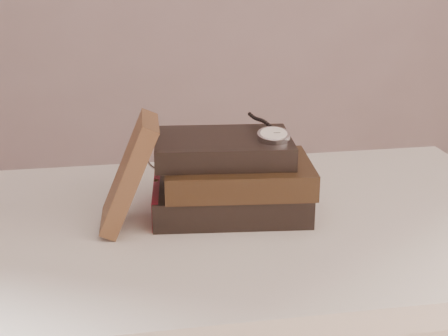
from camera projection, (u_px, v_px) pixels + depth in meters
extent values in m
cube|color=beige|center=(233.00, 229.00, 1.05)|extent=(1.00, 0.60, 0.04)
cube|color=white|center=(233.00, 262.00, 1.07)|extent=(0.88, 0.49, 0.08)
cylinder|color=white|center=(406.00, 320.00, 1.48)|extent=(0.05, 0.05, 0.71)
cube|color=black|center=(230.00, 198.00, 1.06)|extent=(0.26, 0.20, 0.05)
cube|color=beige|center=(232.00, 198.00, 1.06)|extent=(0.25, 0.18, 0.04)
cube|color=gold|center=(157.00, 194.00, 1.08)|extent=(0.01, 0.01, 0.05)
cube|color=maroon|center=(157.00, 199.00, 1.06)|extent=(0.03, 0.16, 0.05)
cube|color=black|center=(238.00, 174.00, 1.04)|extent=(0.25, 0.18, 0.04)
cube|color=beige|center=(240.00, 174.00, 1.04)|extent=(0.24, 0.17, 0.03)
cube|color=gold|center=(168.00, 171.00, 1.06)|extent=(0.01, 0.01, 0.04)
cube|color=black|center=(223.00, 148.00, 1.05)|extent=(0.23, 0.17, 0.04)
cube|color=beige|center=(225.00, 148.00, 1.05)|extent=(0.22, 0.16, 0.03)
cube|color=gold|center=(158.00, 145.00, 1.06)|extent=(0.01, 0.01, 0.04)
cube|color=#3F2818|center=(129.00, 173.00, 0.99)|extent=(0.10, 0.12, 0.17)
cylinder|color=silver|center=(274.00, 136.00, 1.02)|extent=(0.06, 0.06, 0.02)
cylinder|color=white|center=(274.00, 134.00, 1.02)|extent=(0.05, 0.05, 0.01)
torus|color=silver|center=(274.00, 134.00, 1.02)|extent=(0.05, 0.05, 0.01)
cylinder|color=silver|center=(271.00, 131.00, 1.05)|extent=(0.01, 0.01, 0.01)
cube|color=black|center=(273.00, 132.00, 1.02)|extent=(0.00, 0.01, 0.00)
cube|color=black|center=(277.00, 133.00, 1.02)|extent=(0.01, 0.00, 0.00)
sphere|color=black|center=(270.00, 126.00, 1.05)|extent=(0.01, 0.01, 0.01)
sphere|color=black|center=(268.00, 124.00, 1.06)|extent=(0.01, 0.01, 0.01)
sphere|color=black|center=(266.00, 123.00, 1.07)|extent=(0.01, 0.01, 0.01)
sphere|color=black|center=(264.00, 121.00, 1.07)|extent=(0.01, 0.01, 0.01)
sphere|color=black|center=(262.00, 120.00, 1.08)|extent=(0.01, 0.01, 0.01)
sphere|color=black|center=(259.00, 120.00, 1.09)|extent=(0.01, 0.01, 0.01)
sphere|color=black|center=(257.00, 119.00, 1.10)|extent=(0.01, 0.01, 0.01)
sphere|color=black|center=(255.00, 118.00, 1.11)|extent=(0.01, 0.01, 0.01)
sphere|color=black|center=(254.00, 117.00, 1.11)|extent=(0.01, 0.01, 0.01)
sphere|color=black|center=(252.00, 116.00, 1.12)|extent=(0.01, 0.01, 0.01)
sphere|color=black|center=(250.00, 114.00, 1.13)|extent=(0.01, 0.01, 0.01)
torus|color=silver|center=(160.00, 156.00, 1.11)|extent=(0.05, 0.02, 0.05)
torus|color=silver|center=(191.00, 156.00, 1.12)|extent=(0.05, 0.02, 0.05)
cylinder|color=silver|center=(176.00, 154.00, 1.11)|extent=(0.01, 0.00, 0.00)
cylinder|color=silver|center=(148.00, 150.00, 1.17)|extent=(0.02, 0.11, 0.03)
cylinder|color=silver|center=(203.00, 149.00, 1.17)|extent=(0.02, 0.11, 0.03)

